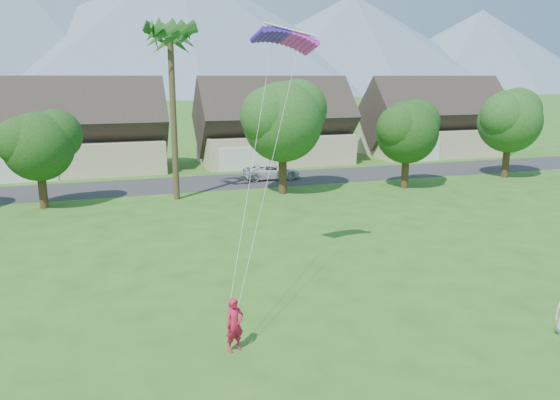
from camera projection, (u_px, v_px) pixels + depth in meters
name	position (u px, v px, depth m)	size (l,w,h in m)	color
street	(192.00, 184.00, 45.69)	(90.00, 7.00, 0.01)	#2D2D30
kite_flyer	(235.00, 325.00, 17.75)	(0.66, 0.43, 1.80)	red
parked_car	(272.00, 171.00, 47.62)	(2.27, 4.93, 1.37)	white
mountain_ridge	(136.00, 31.00, 252.13)	(540.00, 240.00, 70.00)	slate
houses_row	(182.00, 132.00, 53.42)	(72.75, 8.19, 8.86)	beige
tree_row	(187.00, 133.00, 38.62)	(62.27, 6.67, 8.45)	#47301C
fan_palm	(170.00, 31.00, 37.37)	(3.00, 3.00, 13.80)	#4C3D26
parafoil_kite	(285.00, 36.00, 22.86)	(2.96, 1.25, 0.50)	#4719BB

